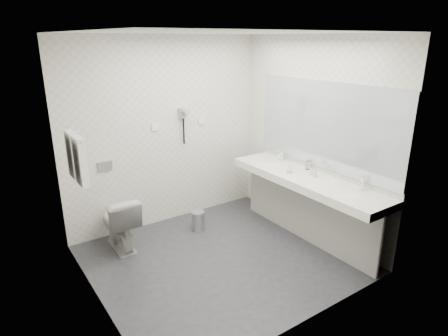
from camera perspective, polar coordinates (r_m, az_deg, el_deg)
floor at (r=4.64m, az=-0.48°, el=-13.22°), size 2.80×2.80×0.00m
ceiling at (r=3.94m, az=-0.59°, el=19.36°), size 2.80×2.80×0.00m
wall_back at (r=5.21m, az=-8.61°, el=5.12°), size 2.80×0.00×2.80m
wall_front at (r=3.19m, az=12.71°, el=-3.94°), size 2.80×0.00×2.80m
wall_left at (r=3.57m, az=-19.48°, el=-2.11°), size 0.00×2.60×2.60m
wall_right at (r=5.01m, az=12.88°, el=4.31°), size 0.00×2.60×2.60m
vanity_counter at (r=4.82m, az=11.99°, el=-1.81°), size 0.55×2.20×0.10m
vanity_panel at (r=5.00m, az=11.87°, el=-6.32°), size 0.03×2.15×0.75m
vanity_post_near at (r=4.46m, az=21.93°, el=-10.57°), size 0.06×0.06×0.75m
vanity_post_far at (r=5.71m, az=4.58°, el=-2.72°), size 0.06×0.06×0.75m
mirror at (r=4.83m, az=14.66°, el=6.08°), size 0.02×2.20×1.05m
basin_near at (r=4.42m, az=18.09°, el=-3.76°), size 0.40×0.31×0.05m
basin_far at (r=5.25m, az=6.92°, el=0.57°), size 0.40×0.31×0.05m
faucet_near at (r=4.54m, az=19.72°, el=-2.13°), size 0.04×0.04×0.15m
faucet_far at (r=5.35m, az=8.53°, el=1.85°), size 0.04×0.04×0.15m
soap_bottle_a at (r=4.86m, az=12.83°, el=-0.35°), size 0.07×0.07×0.11m
soap_bottle_b at (r=4.89m, az=9.64°, el=-0.11°), size 0.11×0.11×0.10m
soap_bottle_c at (r=4.78m, az=13.26°, el=-0.65°), size 0.06×0.06×0.12m
glass_left at (r=5.05m, az=12.26°, el=0.40°), size 0.07×0.07×0.11m
toilet at (r=4.88m, az=-15.18°, el=-7.69°), size 0.40×0.68×0.68m
flush_plate at (r=4.98m, az=-17.14°, el=0.26°), size 0.18×0.02×0.12m
pedal_bin at (r=5.22m, az=-3.83°, el=-7.85°), size 0.19×0.19×0.25m
bin_lid at (r=5.17m, az=-3.86°, el=-6.55°), size 0.18×0.18×0.02m
towel_rail at (r=4.01m, az=-21.42°, el=4.38°), size 0.02×0.62×0.02m
towel_near at (r=3.94m, az=-20.41°, el=0.92°), size 0.07×0.24×0.48m
towel_far at (r=4.20m, az=-21.41°, el=1.87°), size 0.07×0.24×0.48m
dryer_cradle at (r=5.25m, az=-6.12°, el=8.10°), size 0.10×0.04×0.14m
dryer_barrel at (r=5.18m, az=-5.76°, el=8.31°), size 0.08×0.14×0.08m
dryer_cord at (r=5.28m, az=-5.95°, el=5.41°), size 0.02×0.02×0.35m
switch_plate_a at (r=5.12m, az=-10.11°, el=5.93°), size 0.09×0.02×0.09m
switch_plate_b at (r=5.44m, az=-3.37°, el=6.93°), size 0.09×0.02×0.09m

